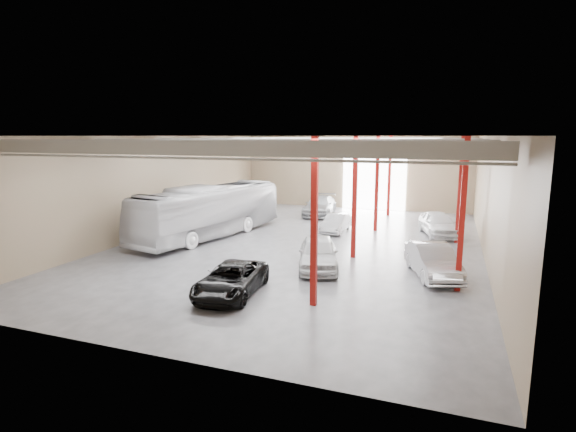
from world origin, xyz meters
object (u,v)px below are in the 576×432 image
Objects in this scene: car_row_b at (336,223)px; car_right_near at (433,261)px; coach_bus at (210,211)px; black_sedan at (231,279)px; car_right_far at (439,224)px; car_row_a at (318,253)px; car_row_c at (320,206)px.

car_right_near reaches higher than car_row_b.
coach_bus is 2.62× the size of black_sedan.
car_right_near is at bearing -48.76° from car_row_b.
coach_bus reaches higher than car_right_far.
car_row_c is (-4.50, 15.96, -0.01)m from car_row_a.
car_row_a reaches higher than black_sedan.
car_row_a is 16.58m from car_row_c.
car_right_far is (8.30, 15.93, 0.16)m from black_sedan.
car_row_c is (-3.13, 6.62, 0.18)m from car_row_b.
car_right_far is (5.77, 10.73, -0.01)m from car_row_a.
car_right_near is 10.11m from car_right_far.
car_right_near is (10.30, -15.33, -0.02)m from car_row_c.
car_row_c is 1.17× the size of car_right_near.
coach_bus reaches higher than car_row_b.
car_row_a reaches higher than car_row_b.
car_right_near is (5.80, 0.62, -0.04)m from car_row_a.
coach_bus reaches higher than black_sedan.
car_right_far reaches higher than car_right_near.
car_row_c is at bearing 89.56° from black_sedan.
black_sedan is at bearing -163.79° from car_right_near.
car_row_c is at bearing 136.42° from car_right_far.
car_row_b is 7.28m from car_right_far.
black_sedan is at bearing -132.67° from car_row_a.
car_row_b is at bearing 39.86° from coach_bus.
car_right_far reaches higher than car_row_c.
coach_bus is at bearing -148.93° from car_row_b.
car_right_far is at bearing 12.89° from car_row_b.
black_sedan is 0.85× the size of car_row_c.
car_row_b is 7.33m from car_row_c.
car_row_b is 0.69× the size of car_row_c.
car_row_a is 1.01× the size of car_right_near.
car_row_a is at bearing -134.90° from car_right_far.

